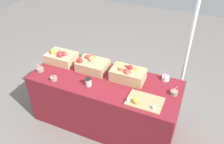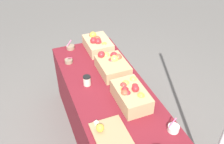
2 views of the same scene
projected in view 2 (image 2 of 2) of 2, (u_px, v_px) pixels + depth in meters
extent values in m
plane|color=slate|center=(109.00, 136.00, 2.96)|extent=(10.00, 10.00, 0.00)
cube|color=maroon|center=(109.00, 114.00, 2.74)|extent=(1.90, 0.76, 0.74)
cube|color=tan|center=(98.00, 45.00, 3.07)|extent=(0.40, 0.28, 0.13)
sphere|color=gold|center=(104.00, 45.00, 2.98)|extent=(0.08, 0.08, 0.08)
sphere|color=red|center=(93.00, 41.00, 2.98)|extent=(0.08, 0.08, 0.08)
sphere|color=red|center=(98.00, 42.00, 2.97)|extent=(0.08, 0.08, 0.08)
sphere|color=red|center=(93.00, 35.00, 3.11)|extent=(0.08, 0.08, 0.08)
sphere|color=#D14C33|center=(97.00, 39.00, 3.04)|extent=(0.08, 0.08, 0.08)
sphere|color=#D14C33|center=(94.00, 39.00, 3.09)|extent=(0.08, 0.08, 0.08)
sphere|color=gold|center=(93.00, 35.00, 3.09)|extent=(0.08, 0.08, 0.08)
cube|color=tan|center=(113.00, 67.00, 2.70)|extent=(0.39, 0.29, 0.13)
sphere|color=#B2C64C|center=(106.00, 56.00, 2.77)|extent=(0.08, 0.08, 0.08)
sphere|color=#B2C64C|center=(114.00, 59.00, 2.69)|extent=(0.08, 0.08, 0.08)
sphere|color=#D14C33|center=(118.00, 57.00, 2.72)|extent=(0.08, 0.08, 0.08)
sphere|color=red|center=(114.00, 56.00, 2.76)|extent=(0.08, 0.08, 0.08)
sphere|color=#B2332D|center=(112.00, 61.00, 2.70)|extent=(0.08, 0.08, 0.08)
sphere|color=red|center=(101.00, 55.00, 2.74)|extent=(0.08, 0.08, 0.08)
sphere|color=#B2C64C|center=(102.00, 56.00, 2.75)|extent=(0.08, 0.08, 0.08)
cube|color=tan|center=(131.00, 96.00, 2.31)|extent=(0.42, 0.25, 0.15)
sphere|color=#99B742|center=(126.00, 84.00, 2.36)|extent=(0.07, 0.07, 0.07)
sphere|color=red|center=(135.00, 87.00, 2.33)|extent=(0.07, 0.07, 0.07)
sphere|color=#99B742|center=(124.00, 90.00, 2.29)|extent=(0.07, 0.07, 0.07)
sphere|color=gold|center=(141.00, 96.00, 2.21)|extent=(0.07, 0.07, 0.07)
sphere|color=red|center=(125.00, 90.00, 2.26)|extent=(0.07, 0.07, 0.07)
sphere|color=#B2332D|center=(123.00, 86.00, 2.33)|extent=(0.07, 0.07, 0.07)
sphere|color=#D14C33|center=(125.00, 93.00, 2.24)|extent=(0.07, 0.07, 0.07)
sphere|color=red|center=(135.00, 89.00, 2.26)|extent=(0.07, 0.07, 0.07)
sphere|color=red|center=(127.00, 94.00, 2.24)|extent=(0.07, 0.07, 0.07)
sphere|color=#B2C64C|center=(133.00, 80.00, 2.40)|extent=(0.07, 0.07, 0.07)
cube|color=tan|center=(112.00, 137.00, 2.02)|extent=(0.40, 0.28, 0.02)
sphere|color=gold|center=(100.00, 128.00, 2.04)|extent=(0.07, 0.07, 0.07)
cube|color=beige|center=(96.00, 123.00, 2.11)|extent=(0.04, 0.04, 0.03)
cylinder|color=silver|center=(173.00, 128.00, 2.07)|extent=(0.09, 0.09, 0.05)
cylinder|color=#EA598C|center=(172.00, 123.00, 2.05)|extent=(0.04, 0.09, 0.06)
cylinder|color=gray|center=(69.00, 61.00, 2.86)|extent=(0.09, 0.09, 0.04)
cylinder|color=#EA598C|center=(70.00, 58.00, 2.83)|extent=(0.07, 0.08, 0.06)
cylinder|color=gray|center=(70.00, 47.00, 3.10)|extent=(0.10, 0.10, 0.04)
cylinder|color=#EA598C|center=(69.00, 43.00, 3.08)|extent=(0.06, 0.08, 0.06)
cylinder|color=beige|center=(87.00, 81.00, 2.53)|extent=(0.07, 0.07, 0.09)
cylinder|color=black|center=(87.00, 77.00, 2.50)|extent=(0.08, 0.08, 0.01)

